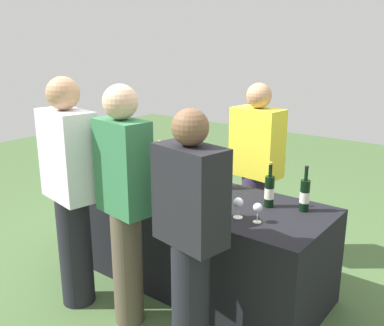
{
  "coord_description": "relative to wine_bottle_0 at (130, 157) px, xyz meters",
  "views": [
    {
      "loc": [
        1.95,
        -2.53,
        1.9
      ],
      "look_at": [
        0.0,
        0.0,
        0.99
      ],
      "focal_mm": 40.45,
      "sensor_mm": 36.0,
      "label": 1
    }
  ],
  "objects": [
    {
      "name": "wine_bottle_6",
      "position": [
        1.69,
        0.03,
        -0.0
      ],
      "size": [
        0.07,
        0.07,
        0.33
      ],
      "color": "black",
      "rests_on": "tasting_table"
    },
    {
      "name": "wine_bottle_3",
      "position": [
        0.8,
        0.02,
        -0.0
      ],
      "size": [
        0.07,
        0.07,
        0.33
      ],
      "color": "black",
      "rests_on": "tasting_table"
    },
    {
      "name": "server_pouring",
      "position": [
        1.06,
        0.46,
        -0.03
      ],
      "size": [
        0.45,
        0.28,
        1.57
      ],
      "rotation": [
        0.0,
        0.0,
        3.03
      ],
      "color": "#3F3351",
      "rests_on": "ground_plane"
    },
    {
      "name": "wine_glass_2",
      "position": [
        0.69,
        -0.34,
        -0.04
      ],
      "size": [
        0.06,
        0.06,
        0.12
      ],
      "color": "silver",
      "rests_on": "tasting_table"
    },
    {
      "name": "guest_0",
      "position": [
        0.37,
        -0.95,
        0.03
      ],
      "size": [
        0.47,
        0.31,
        1.68
      ],
      "rotation": [
        0.0,
        0.0,
        -0.18
      ],
      "color": "black",
      "rests_on": "ground_plane"
    },
    {
      "name": "guest_1",
      "position": [
        0.84,
        -0.88,
        0.04
      ],
      "size": [
        0.4,
        0.26,
        1.65
      ],
      "rotation": [
        0.0,
        0.0,
        -0.15
      ],
      "color": "brown",
      "rests_on": "ground_plane"
    },
    {
      "name": "guest_2",
      "position": [
        1.4,
        -0.89,
        -0.04
      ],
      "size": [
        0.46,
        0.3,
        1.55
      ],
      "rotation": [
        0.0,
        0.0,
        -0.17
      ],
      "color": "black",
      "rests_on": "ground_plane"
    },
    {
      "name": "wine_bottle_2",
      "position": [
        0.66,
        0.0,
        -0.01
      ],
      "size": [
        0.07,
        0.07,
        0.31
      ],
      "color": "black",
      "rests_on": "tasting_table"
    },
    {
      "name": "wine_bottle_0",
      "position": [
        0.0,
        0.0,
        0.0
      ],
      "size": [
        0.08,
        0.08,
        0.34
      ],
      "color": "black",
      "rests_on": "tasting_table"
    },
    {
      "name": "wine_glass_0",
      "position": [
        0.21,
        -0.36,
        -0.03
      ],
      "size": [
        0.07,
        0.07,
        0.13
      ],
      "color": "silver",
      "rests_on": "tasting_table"
    },
    {
      "name": "wine_glass_4",
      "position": [
        1.53,
        -0.35,
        -0.03
      ],
      "size": [
        0.06,
        0.06,
        0.14
      ],
      "color": "silver",
      "rests_on": "tasting_table"
    },
    {
      "name": "menu_board",
      "position": [
        -0.07,
        0.73,
        -0.52
      ],
      "size": [
        0.62,
        0.1,
        0.7
      ],
      "primitive_type": "cube",
      "rotation": [
        0.0,
        0.0,
        0.12
      ],
      "color": "white",
      "rests_on": "ground_plane"
    },
    {
      "name": "wine_bottle_1",
      "position": [
        0.36,
        0.01,
        -0.01
      ],
      "size": [
        0.08,
        0.08,
        0.33
      ],
      "color": "black",
      "rests_on": "tasting_table"
    },
    {
      "name": "wine_bottle_5",
      "position": [
        1.46,
        -0.05,
        -0.0
      ],
      "size": [
        0.07,
        0.07,
        0.33
      ],
      "color": "black",
      "rests_on": "tasting_table"
    },
    {
      "name": "wine_glass_1",
      "position": [
        0.3,
        -0.31,
        -0.01
      ],
      "size": [
        0.07,
        0.07,
        0.15
      ],
      "color": "silver",
      "rests_on": "tasting_table"
    },
    {
      "name": "ice_bucket",
      "position": [
        0.21,
        -0.1,
        -0.02
      ],
      "size": [
        0.21,
        0.21,
        0.21
      ],
      "primitive_type": "cylinder",
      "color": "silver",
      "rests_on": "tasting_table"
    },
    {
      "name": "wine_glass_3",
      "position": [
        1.39,
        -0.36,
        -0.02
      ],
      "size": [
        0.07,
        0.07,
        0.14
      ],
      "color": "silver",
      "rests_on": "tasting_table"
    },
    {
      "name": "ground_plane",
      "position": [
        0.85,
        -0.17,
        -0.87
      ],
      "size": [
        12.0,
        12.0,
        0.0
      ],
      "primitive_type": "plane",
      "color": "#476638"
    },
    {
      "name": "wine_bottle_4",
      "position": [
        0.94,
        0.04,
        -0.01
      ],
      "size": [
        0.08,
        0.08,
        0.32
      ],
      "color": "black",
      "rests_on": "tasting_table"
    },
    {
      "name": "tasting_table",
      "position": [
        0.85,
        -0.17,
        -0.49
      ],
      "size": [
        2.16,
        0.83,
        0.74
      ],
      "primitive_type": "cube",
      "color": "black",
      "rests_on": "ground_plane"
    }
  ]
}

